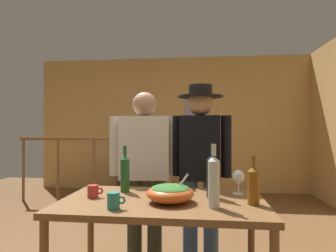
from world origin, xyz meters
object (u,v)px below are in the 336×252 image
object	(u,v)px
wine_bottle_green	(125,173)
person_standing_right	(200,161)
wine_bottle_clear	(214,181)
mug_teal	(114,201)
tv_console	(143,179)
wine_bottle_amber	(253,184)
person_standing_left	(145,163)
framed_picture	(196,106)
flat_screen_tv	(143,149)
stair_railing	(121,161)
wine_glass	(238,178)
salad_bowl	(170,192)
wine_bottle_dark	(212,175)
serving_table	(162,211)
mug_red	(93,191)

from	to	relation	value
wine_bottle_green	person_standing_right	bearing A→B (deg)	38.87
wine_bottle_clear	mug_teal	distance (m)	0.60
tv_console	wine_bottle_clear	distance (m)	3.79
wine_bottle_amber	person_standing_left	bearing A→B (deg)	139.80
framed_picture	flat_screen_tv	world-z (taller)	framed_picture
stair_railing	wine_glass	xyz separation A→B (m)	(1.55, -2.43, 0.19)
tv_console	salad_bowl	bearing A→B (deg)	-75.60
stair_railing	person_standing_right	bearing A→B (deg)	-57.36
flat_screen_tv	wine_bottle_dark	size ratio (longest dim) A/B	1.89
wine_glass	wine_bottle_amber	xyz separation A→B (m)	(0.06, -0.27, 0.01)
wine_bottle_dark	person_standing_right	distance (m)	0.55
serving_table	mug_teal	bearing A→B (deg)	-135.72
flat_screen_tv	person_standing_left	xyz separation A→B (m)	(0.58, -2.72, 0.08)
wine_bottle_green	mug_teal	world-z (taller)	wine_bottle_green
flat_screen_tv	mug_teal	distance (m)	3.65
wine_bottle_green	wine_bottle_dark	bearing A→B (deg)	-8.30
serving_table	person_standing_left	distance (m)	0.72
flat_screen_tv	wine_glass	size ratio (longest dim) A/B	4.04
serving_table	stair_railing	bearing A→B (deg)	111.40
tv_console	wine_bottle_clear	bearing A→B (deg)	-71.92
mug_red	person_standing_left	bearing A→B (deg)	70.32
salad_bowl	wine_bottle_dark	distance (m)	0.33
serving_table	wine_bottle_clear	distance (m)	0.43
wine_bottle_amber	person_standing_right	world-z (taller)	person_standing_right
wine_bottle_dark	flat_screen_tv	bearing A→B (deg)	109.53
framed_picture	wine_bottle_dark	distance (m)	3.66
stair_railing	wine_bottle_clear	distance (m)	3.12
salad_bowl	wine_bottle_clear	size ratio (longest dim) A/B	0.80
stair_railing	mug_red	world-z (taller)	stair_railing
framed_picture	stair_railing	bearing A→B (deg)	-138.98
stair_railing	person_standing_right	world-z (taller)	person_standing_right
wine_bottle_clear	wine_glass	bearing A→B (deg)	62.59
serving_table	wine_bottle_clear	world-z (taller)	wine_bottle_clear
flat_screen_tv	wine_bottle_dark	distance (m)	3.46
wine_bottle_green	serving_table	bearing A→B (deg)	-32.17
tv_console	mug_teal	world-z (taller)	mug_teal
framed_picture	wine_glass	world-z (taller)	framed_picture
serving_table	salad_bowl	bearing A→B (deg)	-46.24
wine_bottle_dark	wine_bottle_clear	size ratio (longest dim) A/B	0.98
flat_screen_tv	mug_teal	xyz separation A→B (m)	(0.58, -3.61, -0.03)
flat_screen_tv	person_standing_right	bearing A→B (deg)	-68.42
wine_bottle_green	framed_picture	bearing A→B (deg)	82.43
flat_screen_tv	wine_bottle_amber	bearing A→B (deg)	-67.67
wine_bottle_clear	mug_teal	world-z (taller)	wine_bottle_clear
person_standing_left	tv_console	bearing A→B (deg)	-83.17
wine_bottle_green	wine_bottle_clear	xyz separation A→B (m)	(0.64, -0.35, 0.02)
mug_teal	person_standing_right	world-z (taller)	person_standing_right
person_standing_right	wine_glass	bearing A→B (deg)	127.17
wine_glass	wine_bottle_clear	bearing A→B (deg)	-117.41
framed_picture	person_standing_right	distance (m)	3.13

